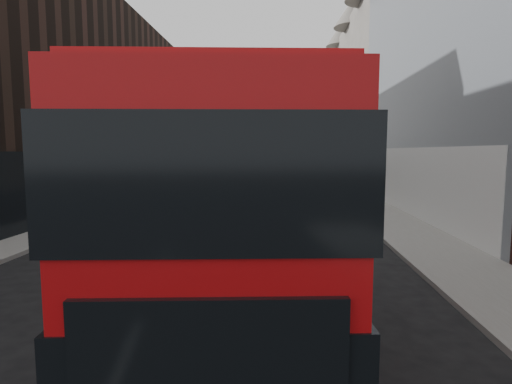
% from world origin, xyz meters
% --- Properties ---
extents(sidewalk_right, '(3.00, 80.00, 0.15)m').
position_xyz_m(sidewalk_right, '(7.50, 25.00, 0.07)').
color(sidewalk_right, slate).
rests_on(sidewalk_right, ground).
extents(sidewalk_left, '(2.00, 80.00, 0.15)m').
position_xyz_m(sidewalk_left, '(-8.00, 25.00, 0.07)').
color(sidewalk_left, slate).
rests_on(sidewalk_left, ground).
extents(building_modern_block, '(5.03, 22.00, 20.00)m').
position_xyz_m(building_modern_block, '(11.47, 21.00, 9.90)').
color(building_modern_block, '#979CA1').
rests_on(building_modern_block, ground).
extents(building_victorian, '(6.50, 24.00, 21.00)m').
position_xyz_m(building_victorian, '(11.38, 44.00, 9.66)').
color(building_victorian, slate).
rests_on(building_victorian, ground).
extents(building_left_mid, '(5.00, 24.00, 14.00)m').
position_xyz_m(building_left_mid, '(-11.50, 30.00, 7.00)').
color(building_left_mid, black).
rests_on(building_left_mid, ground).
extents(building_left_far, '(5.00, 20.00, 13.00)m').
position_xyz_m(building_left_far, '(-11.50, 52.00, 6.50)').
color(building_left_far, slate).
rests_on(building_left_far, ground).
extents(street_lamp, '(1.06, 0.22, 7.00)m').
position_xyz_m(street_lamp, '(-8.22, 18.00, 4.18)').
color(street_lamp, black).
rests_on(street_lamp, sidewalk_left).
extents(red_bus, '(3.56, 11.02, 4.38)m').
position_xyz_m(red_bus, '(0.97, 5.65, 2.43)').
color(red_bus, '#AE0A0D').
rests_on(red_bus, ground).
extents(grey_bus, '(2.76, 11.27, 3.62)m').
position_xyz_m(grey_bus, '(3.80, 43.55, 1.94)').
color(grey_bus, black).
rests_on(grey_bus, ground).
extents(car_a, '(1.94, 3.81, 1.24)m').
position_xyz_m(car_a, '(1.47, 12.97, 0.62)').
color(car_a, black).
rests_on(car_a, ground).
extents(car_b, '(1.69, 4.56, 1.49)m').
position_xyz_m(car_b, '(4.26, 18.00, 0.75)').
color(car_b, '#999BA1').
rests_on(car_b, ground).
extents(car_c, '(2.64, 5.13, 1.42)m').
position_xyz_m(car_c, '(4.06, 24.00, 0.71)').
color(car_c, black).
rests_on(car_c, ground).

